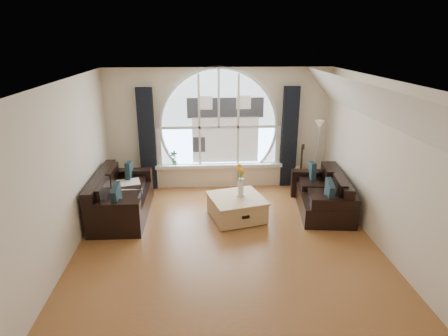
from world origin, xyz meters
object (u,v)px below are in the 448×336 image
coffee_chest (237,207)px  potted_plant (174,158)px  sofa_left (122,196)px  sofa_right (322,192)px  floor_lamp (317,156)px  guitar (301,165)px  vase_flowers (241,177)px

coffee_chest → potted_plant: size_ratio=2.97×
sofa_left → sofa_right: (3.92, -0.03, 0.00)m
floor_lamp → potted_plant: (-3.20, 0.33, -0.09)m
potted_plant → guitar: bearing=-3.4°
vase_flowers → guitar: 2.12m
guitar → floor_lamp: bearing=-11.8°
potted_plant → floor_lamp: bearing=-5.8°
guitar → potted_plant: 2.90m
sofa_right → vase_flowers: (-1.64, -0.16, 0.42)m
sofa_right → vase_flowers: 1.70m
vase_flowers → sofa_left: bearing=175.2°
sofa_right → floor_lamp: 1.21m
vase_flowers → potted_plant: bearing=130.1°
floor_lamp → potted_plant: 3.22m
vase_flowers → potted_plant: 2.11m
sofa_left → vase_flowers: bearing=-4.6°
potted_plant → sofa_right: bearing=-25.8°
floor_lamp → vase_flowers: bearing=-145.1°
guitar → potted_plant: bearing=-169.2°
sofa_left → coffee_chest: sofa_left is taller
sofa_right → potted_plant: 3.34m
sofa_right → coffee_chest: size_ratio=1.77×
coffee_chest → guitar: (1.61, 1.51, 0.29)m
floor_lamp → potted_plant: size_ratio=4.91×
sofa_left → guitar: 4.01m
sofa_right → potted_plant: size_ratio=5.24×
sofa_right → floor_lamp: (0.21, 1.12, 0.40)m
sofa_left → sofa_right: sofa_left is taller
sofa_left → guitar: bearing=18.3°
floor_lamp → potted_plant: floor_lamp is taller
sofa_right → potted_plant: bearing=161.6°
sofa_left → potted_plant: potted_plant is taller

